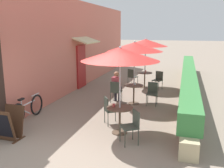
{
  "coord_description": "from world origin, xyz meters",
  "views": [
    {
      "loc": [
        2.55,
        -4.85,
        2.89
      ],
      "look_at": [
        0.15,
        3.29,
        1.0
      ],
      "focal_mm": 40.0,
      "sensor_mm": 36.0,
      "label": 1
    }
  ],
  "objects_px": {
    "seated_patron_mid_left": "(117,85)",
    "coffee_cup_mid": "(135,84)",
    "cafe_chair_near_left": "(109,108)",
    "patio_umbrella_far": "(146,43)",
    "patio_umbrella_mid": "(135,47)",
    "cafe_chair_far_right": "(158,79)",
    "patio_table_mid": "(134,91)",
    "coffee_cup_near": "(114,105)",
    "cafe_chair_mid_left": "(116,90)",
    "cafe_chair_near_right": "(132,124)",
    "bicycle_leaning": "(28,109)",
    "menu_board": "(9,124)",
    "patio_table_near": "(120,115)",
    "patio_table_far": "(145,77)",
    "cafe_chair_far_left": "(132,76)",
    "coffee_cup_far": "(146,71)",
    "patio_umbrella_near": "(120,54)",
    "cafe_chair_mid_right": "(152,92)"
  },
  "relations": [
    {
      "from": "patio_umbrella_mid",
      "to": "cafe_chair_far_right",
      "type": "relative_size",
      "value": 2.81
    },
    {
      "from": "patio_table_mid",
      "to": "coffee_cup_far",
      "type": "bearing_deg",
      "value": 90.63
    },
    {
      "from": "patio_table_mid",
      "to": "seated_patron_mid_left",
      "type": "height_order",
      "value": "seated_patron_mid_left"
    },
    {
      "from": "cafe_chair_near_left",
      "to": "seated_patron_mid_left",
      "type": "bearing_deg",
      "value": 155.75
    },
    {
      "from": "seated_patron_mid_left",
      "to": "coffee_cup_mid",
      "type": "xyz_separation_m",
      "value": [
        0.74,
        0.02,
        0.11
      ]
    },
    {
      "from": "seated_patron_mid_left",
      "to": "cafe_chair_far_right",
      "type": "relative_size",
      "value": 1.44
    },
    {
      "from": "patio_table_near",
      "to": "patio_umbrella_far",
      "type": "xyz_separation_m",
      "value": [
        -0.22,
        5.77,
        1.69
      ]
    },
    {
      "from": "cafe_chair_near_left",
      "to": "seated_patron_mid_left",
      "type": "relative_size",
      "value": 0.7
    },
    {
      "from": "cafe_chair_near_left",
      "to": "patio_umbrella_far",
      "type": "relative_size",
      "value": 0.36
    },
    {
      "from": "menu_board",
      "to": "cafe_chair_mid_left",
      "type": "bearing_deg",
      "value": 67.13
    },
    {
      "from": "coffee_cup_far",
      "to": "cafe_chair_mid_right",
      "type": "bearing_deg",
      "value": -76.11
    },
    {
      "from": "coffee_cup_mid",
      "to": "patio_table_far",
      "type": "relative_size",
      "value": 0.12
    },
    {
      "from": "coffee_cup_far",
      "to": "cafe_chair_near_right",
      "type": "bearing_deg",
      "value": -83.99
    },
    {
      "from": "patio_table_near",
      "to": "cafe_chair_near_right",
      "type": "height_order",
      "value": "cafe_chair_near_right"
    },
    {
      "from": "patio_table_mid",
      "to": "patio_umbrella_mid",
      "type": "height_order",
      "value": "patio_umbrella_mid"
    },
    {
      "from": "patio_table_mid",
      "to": "cafe_chair_mid_left",
      "type": "distance_m",
      "value": 0.71
    },
    {
      "from": "patio_umbrella_near",
      "to": "cafe_chair_mid_left",
      "type": "height_order",
      "value": "patio_umbrella_near"
    },
    {
      "from": "cafe_chair_far_left",
      "to": "menu_board",
      "type": "distance_m",
      "value": 7.41
    },
    {
      "from": "patio_umbrella_near",
      "to": "patio_table_mid",
      "type": "xyz_separation_m",
      "value": [
        -0.19,
        2.87,
        -1.69
      ]
    },
    {
      "from": "cafe_chair_near_left",
      "to": "patio_table_far",
      "type": "xyz_separation_m",
      "value": [
        0.24,
        5.23,
        0.02
      ]
    },
    {
      "from": "seated_patron_mid_left",
      "to": "coffee_cup_mid",
      "type": "bearing_deg",
      "value": 1.49
    },
    {
      "from": "seated_patron_mid_left",
      "to": "coffee_cup_far",
      "type": "xyz_separation_m",
      "value": [
        0.67,
        3.04,
        0.11
      ]
    },
    {
      "from": "patio_table_near",
      "to": "patio_table_mid",
      "type": "bearing_deg",
      "value": 93.69
    },
    {
      "from": "coffee_cup_mid",
      "to": "seated_patron_mid_left",
      "type": "bearing_deg",
      "value": -178.57
    },
    {
      "from": "coffee_cup_mid",
      "to": "patio_table_far",
      "type": "xyz_separation_m",
      "value": [
        -0.08,
        2.85,
        -0.27
      ]
    },
    {
      "from": "cafe_chair_near_left",
      "to": "patio_umbrella_far",
      "type": "distance_m",
      "value": 5.51
    },
    {
      "from": "coffee_cup_near",
      "to": "cafe_chair_mid_left",
      "type": "distance_m",
      "value": 2.89
    },
    {
      "from": "patio_table_mid",
      "to": "cafe_chair_far_right",
      "type": "xyz_separation_m",
      "value": [
        0.64,
        2.71,
        -0.02
      ]
    },
    {
      "from": "patio_table_near",
      "to": "coffee_cup_mid",
      "type": "distance_m",
      "value": 2.94
    },
    {
      "from": "cafe_chair_near_right",
      "to": "cafe_chair_far_left",
      "type": "height_order",
      "value": "same"
    },
    {
      "from": "cafe_chair_near_right",
      "to": "bicycle_leaning",
      "type": "height_order",
      "value": "cafe_chair_near_right"
    },
    {
      "from": "patio_umbrella_near",
      "to": "cafe_chair_mid_right",
      "type": "relative_size",
      "value": 2.81
    },
    {
      "from": "patio_umbrella_near",
      "to": "cafe_chair_far_right",
      "type": "distance_m",
      "value": 5.85
    },
    {
      "from": "patio_table_mid",
      "to": "cafe_chair_far_right",
      "type": "height_order",
      "value": "cafe_chair_far_right"
    },
    {
      "from": "cafe_chair_near_left",
      "to": "cafe_chair_mid_right",
      "type": "distance_m",
      "value": 2.6
    },
    {
      "from": "cafe_chair_near_left",
      "to": "patio_umbrella_far",
      "type": "xyz_separation_m",
      "value": [
        0.24,
        5.23,
        1.71
      ]
    },
    {
      "from": "patio_umbrella_mid",
      "to": "coffee_cup_mid",
      "type": "bearing_deg",
      "value": 57.09
    },
    {
      "from": "coffee_cup_near",
      "to": "cafe_chair_near_right",
      "type": "bearing_deg",
      "value": -40.47
    },
    {
      "from": "patio_table_far",
      "to": "coffee_cup_far",
      "type": "bearing_deg",
      "value": 87.82
    },
    {
      "from": "patio_umbrella_near",
      "to": "cafe_chair_near_right",
      "type": "height_order",
      "value": "patio_umbrella_near"
    },
    {
      "from": "patio_table_near",
      "to": "patio_umbrella_mid",
      "type": "distance_m",
      "value": 3.33
    },
    {
      "from": "patio_table_mid",
      "to": "coffee_cup_mid",
      "type": "relative_size",
      "value": 8.37
    },
    {
      "from": "patio_umbrella_near",
      "to": "coffee_cup_mid",
      "type": "relative_size",
      "value": 27.12
    },
    {
      "from": "seated_patron_mid_left",
      "to": "patio_table_far",
      "type": "xyz_separation_m",
      "value": [
        0.67,
        2.87,
        -0.15
      ]
    },
    {
      "from": "bicycle_leaning",
      "to": "patio_table_far",
      "type": "bearing_deg",
      "value": 61.64
    },
    {
      "from": "cafe_chair_near_left",
      "to": "coffee_cup_mid",
      "type": "xyz_separation_m",
      "value": [
        0.31,
        2.38,
        0.28
      ]
    },
    {
      "from": "patio_table_mid",
      "to": "cafe_chair_mid_right",
      "type": "distance_m",
      "value": 0.71
    },
    {
      "from": "patio_umbrella_near",
      "to": "bicycle_leaning",
      "type": "bearing_deg",
      "value": 177.43
    },
    {
      "from": "patio_table_far",
      "to": "patio_umbrella_far",
      "type": "distance_m",
      "value": 1.69
    },
    {
      "from": "patio_table_far",
      "to": "patio_umbrella_far",
      "type": "height_order",
      "value": "patio_umbrella_far"
    }
  ]
}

